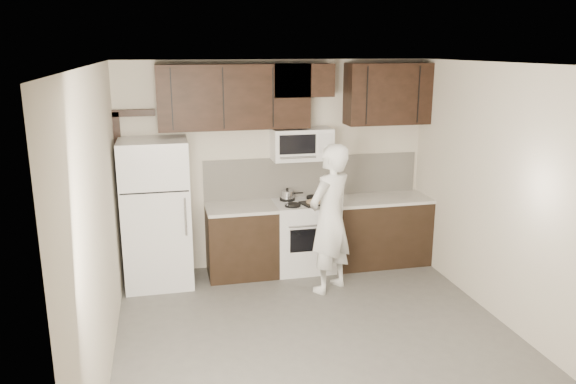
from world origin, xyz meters
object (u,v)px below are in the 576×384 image
object	(u,v)px
microwave	(302,144)
refrigerator	(156,213)
stove	(303,235)
person	(330,219)

from	to	relation	value
microwave	refrigerator	xyz separation A→B (m)	(-1.85, -0.17, -0.75)
stove	person	size ratio (longest dim) A/B	0.53
stove	refrigerator	size ratio (longest dim) A/B	0.52
stove	person	world-z (taller)	person
stove	refrigerator	bearing A→B (deg)	-178.49
person	stove	bearing A→B (deg)	-113.74
microwave	person	bearing A→B (deg)	-80.48
microwave	refrigerator	world-z (taller)	microwave
stove	microwave	world-z (taller)	microwave
microwave	refrigerator	bearing A→B (deg)	-174.85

